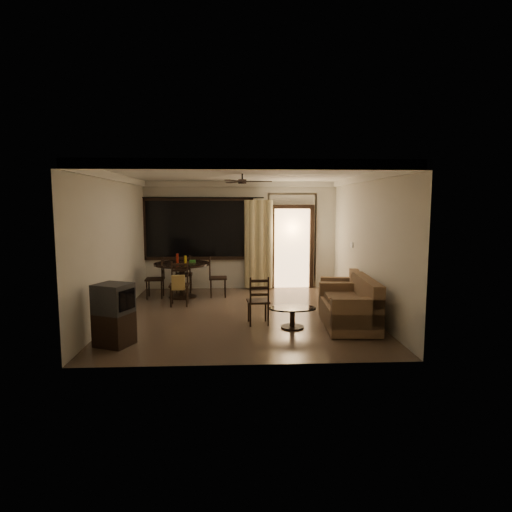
{
  "coord_description": "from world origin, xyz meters",
  "views": [
    {
      "loc": [
        -0.14,
        -8.44,
        2.2
      ],
      "look_at": [
        0.28,
        0.2,
        1.16
      ],
      "focal_mm": 30.0,
      "sensor_mm": 36.0,
      "label": 1
    }
  ],
  "objects": [
    {
      "name": "room_shell",
      "position": [
        0.59,
        1.77,
        1.83
      ],
      "size": [
        5.5,
        6.7,
        5.5
      ],
      "color": "beige",
      "rests_on": "ground"
    },
    {
      "name": "coffee_table",
      "position": [
        0.87,
        -1.0,
        0.25
      ],
      "size": [
        0.85,
        0.51,
        0.37
      ],
      "rotation": [
        0.0,
        0.0,
        0.38
      ],
      "color": "black",
      "rests_on": "ground"
    },
    {
      "name": "dining_table",
      "position": [
        -1.41,
        1.68,
        0.65
      ],
      "size": [
        1.32,
        1.32,
        1.04
      ],
      "rotation": [
        0.0,
        0.0,
        0.05
      ],
      "color": "black",
      "rests_on": "ground"
    },
    {
      "name": "side_chair",
      "position": [
        0.27,
        -0.73,
        0.27
      ],
      "size": [
        0.43,
        0.43,
        0.91
      ],
      "rotation": [
        0.0,
        0.0,
        3.22
      ],
      "color": "black",
      "rests_on": "ground"
    },
    {
      "name": "armchair",
      "position": [
        2.1,
        0.31,
        0.33
      ],
      "size": [
        0.95,
        0.95,
        0.8
      ],
      "rotation": [
        0.0,
        0.0,
        -0.21
      ],
      "color": "#4A3022",
      "rests_on": "ground"
    },
    {
      "name": "dining_chair_west",
      "position": [
        -2.04,
        1.64,
        0.28
      ],
      "size": [
        0.44,
        0.44,
        0.95
      ],
      "rotation": [
        0.0,
        0.0,
        -1.52
      ],
      "color": "black",
      "rests_on": "ground"
    },
    {
      "name": "sofa",
      "position": [
        1.96,
        -0.96,
        0.35
      ],
      "size": [
        0.95,
        1.67,
        0.86
      ],
      "rotation": [
        0.0,
        0.0,
        -0.06
      ],
      "color": "#4A3022",
      "rests_on": "ground"
    },
    {
      "name": "tv_cabinet",
      "position": [
        -2.05,
        -1.81,
        0.49
      ],
      "size": [
        0.65,
        0.63,
        0.98
      ],
      "rotation": [
        0.0,
        0.0,
        -0.41
      ],
      "color": "black",
      "rests_on": "ground"
    },
    {
      "name": "dining_chair_north",
      "position": [
        -1.45,
        2.29,
        0.28
      ],
      "size": [
        0.44,
        0.44,
        0.95
      ],
      "rotation": [
        0.0,
        0.0,
        3.19
      ],
      "color": "black",
      "rests_on": "ground"
    },
    {
      "name": "ground",
      "position": [
        0.0,
        0.0,
        0.0
      ],
      "size": [
        5.5,
        5.5,
        0.0
      ],
      "primitive_type": "plane",
      "color": "#7F6651",
      "rests_on": "ground"
    },
    {
      "name": "dining_chair_east",
      "position": [
        -0.58,
        1.72,
        0.28
      ],
      "size": [
        0.44,
        0.44,
        0.95
      ],
      "rotation": [
        0.0,
        0.0,
        1.62
      ],
      "color": "black",
      "rests_on": "ground"
    },
    {
      "name": "dining_chair_south",
      "position": [
        -1.37,
        0.83,
        0.31
      ],
      "size": [
        0.44,
        0.5,
        0.95
      ],
      "rotation": [
        0.0,
        0.0,
        0.05
      ],
      "color": "black",
      "rests_on": "ground"
    }
  ]
}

